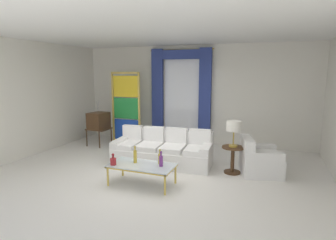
% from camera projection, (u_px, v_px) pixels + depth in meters
% --- Properties ---
extents(ground_plane, '(16.00, 16.00, 0.00)m').
position_uv_depth(ground_plane, '(155.00, 174.00, 6.05)').
color(ground_plane, white).
extents(wall_rear, '(8.00, 0.12, 3.00)m').
position_uv_depth(wall_rear, '(193.00, 95.00, 8.61)').
color(wall_rear, white).
rests_on(wall_rear, ground).
extents(wall_left, '(0.12, 7.00, 3.00)m').
position_uv_depth(wall_left, '(40.00, 98.00, 7.62)').
color(wall_left, white).
rests_on(wall_left, ground).
extents(ceiling_slab, '(8.00, 7.60, 0.04)m').
position_uv_depth(ceiling_slab, '(168.00, 35.00, 6.27)').
color(ceiling_slab, white).
extents(curtained_window, '(2.00, 0.17, 2.70)m').
position_uv_depth(curtained_window, '(181.00, 87.00, 8.54)').
color(curtained_window, white).
rests_on(curtained_window, ground).
extents(couch_white_long, '(2.39, 1.08, 0.86)m').
position_uv_depth(couch_white_long, '(163.00, 151.00, 6.73)').
color(couch_white_long, white).
rests_on(couch_white_long, ground).
extents(coffee_table, '(1.27, 0.65, 0.41)m').
position_uv_depth(coffee_table, '(142.00, 166.00, 5.42)').
color(coffee_table, silver).
rests_on(coffee_table, ground).
extents(bottle_blue_decanter, '(0.12, 0.12, 0.23)m').
position_uv_depth(bottle_blue_decanter, '(113.00, 161.00, 5.39)').
color(bottle_blue_decanter, maroon).
rests_on(bottle_blue_decanter, coffee_table).
extents(bottle_crystal_tall, '(0.07, 0.07, 0.30)m').
position_uv_depth(bottle_crystal_tall, '(160.00, 158.00, 5.44)').
color(bottle_crystal_tall, gold).
rests_on(bottle_crystal_tall, coffee_table).
extents(bottle_amber_squat, '(0.07, 0.07, 0.30)m').
position_uv_depth(bottle_amber_squat, '(161.00, 160.00, 5.30)').
color(bottle_amber_squat, '#753384').
rests_on(bottle_amber_squat, coffee_table).
extents(bottle_ruby_flask, '(0.07, 0.07, 0.35)m').
position_uv_depth(bottle_ruby_flask, '(135.00, 156.00, 5.50)').
color(bottle_ruby_flask, gold).
rests_on(bottle_ruby_flask, coffee_table).
extents(vintage_tv, '(0.62, 0.64, 1.35)m').
position_uv_depth(vintage_tv, '(98.00, 121.00, 8.35)').
color(vintage_tv, '#472D19').
rests_on(vintage_tv, ground).
extents(armchair_white, '(1.00, 0.99, 0.80)m').
position_uv_depth(armchair_white, '(258.00, 161.00, 6.03)').
color(armchair_white, white).
rests_on(armchair_white, ground).
extents(stained_glass_divider, '(0.95, 0.05, 2.20)m').
position_uv_depth(stained_glass_divider, '(126.00, 110.00, 8.49)').
color(stained_glass_divider, gold).
rests_on(stained_glass_divider, ground).
extents(peacock_figurine, '(0.44, 0.60, 0.50)m').
position_uv_depth(peacock_figurine, '(136.00, 141.00, 8.02)').
color(peacock_figurine, beige).
rests_on(peacock_figurine, ground).
extents(round_side_table, '(0.48, 0.48, 0.59)m').
position_uv_depth(round_side_table, '(233.00, 157.00, 6.06)').
color(round_side_table, '#472D19').
rests_on(round_side_table, ground).
extents(table_lamp_brass, '(0.32, 0.32, 0.57)m').
position_uv_depth(table_lamp_brass, '(234.00, 127.00, 5.95)').
color(table_lamp_brass, '#B29338').
rests_on(table_lamp_brass, round_side_table).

